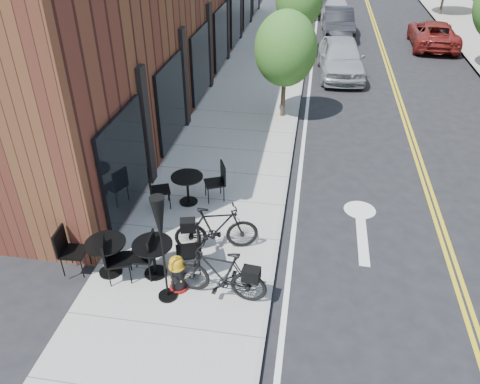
{
  "coord_description": "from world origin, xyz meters",
  "views": [
    {
      "loc": [
        0.48,
        -7.42,
        7.23
      ],
      "look_at": [
        -1.08,
        2.11,
        1.0
      ],
      "focal_mm": 35.0,
      "sensor_mm": 36.0,
      "label": 1
    }
  ],
  "objects_px": {
    "parked_car_a": "(341,57)",
    "parked_car_b": "(338,23)",
    "bistro_set_a": "(153,254)",
    "parked_car_c": "(335,9)",
    "bicycle_right": "(216,229)",
    "patio_umbrella": "(160,228)",
    "bicycle_left": "(220,274)",
    "parked_car_far": "(433,34)",
    "bistro_set_c": "(187,185)",
    "bistro_set_b": "(107,253)",
    "fire_hydrant": "(177,274)"
  },
  "relations": [
    {
      "from": "bicycle_right",
      "to": "parked_car_a",
      "type": "xyz_separation_m",
      "value": [
        3.04,
        13.43,
        0.12
      ]
    },
    {
      "from": "bistro_set_c",
      "to": "patio_umbrella",
      "type": "distance_m",
      "value": 3.73
    },
    {
      "from": "fire_hydrant",
      "to": "bistro_set_a",
      "type": "distance_m",
      "value": 0.73
    },
    {
      "from": "bistro_set_b",
      "to": "parked_car_far",
      "type": "distance_m",
      "value": 22.67
    },
    {
      "from": "fire_hydrant",
      "to": "parked_car_a",
      "type": "height_order",
      "value": "parked_car_a"
    },
    {
      "from": "parked_car_c",
      "to": "bicycle_left",
      "type": "bearing_deg",
      "value": -100.27
    },
    {
      "from": "parked_car_a",
      "to": "parked_car_b",
      "type": "xyz_separation_m",
      "value": [
        -0.05,
        7.03,
        -0.05
      ]
    },
    {
      "from": "bistro_set_a",
      "to": "bistro_set_b",
      "type": "height_order",
      "value": "bistro_set_b"
    },
    {
      "from": "fire_hydrant",
      "to": "parked_car_a",
      "type": "xyz_separation_m",
      "value": [
        3.58,
        14.86,
        0.29
      ]
    },
    {
      "from": "fire_hydrant",
      "to": "bistro_set_c",
      "type": "height_order",
      "value": "bistro_set_c"
    },
    {
      "from": "bistro_set_c",
      "to": "parked_car_far",
      "type": "relative_size",
      "value": 0.4
    },
    {
      "from": "parked_car_a",
      "to": "parked_car_b",
      "type": "height_order",
      "value": "parked_car_a"
    },
    {
      "from": "bicycle_right",
      "to": "parked_car_a",
      "type": "bearing_deg",
      "value": -27.71
    },
    {
      "from": "bistro_set_a",
      "to": "parked_car_b",
      "type": "xyz_separation_m",
      "value": [
        4.15,
        21.53,
        0.11
      ]
    },
    {
      "from": "fire_hydrant",
      "to": "bistro_set_b",
      "type": "xyz_separation_m",
      "value": [
        -1.62,
        0.25,
        0.13
      ]
    },
    {
      "from": "fire_hydrant",
      "to": "bicycle_left",
      "type": "height_order",
      "value": "bicycle_left"
    },
    {
      "from": "bicycle_right",
      "to": "parked_car_b",
      "type": "xyz_separation_m",
      "value": [
        2.99,
        20.46,
        0.07
      ]
    },
    {
      "from": "patio_umbrella",
      "to": "parked_car_a",
      "type": "height_order",
      "value": "patio_umbrella"
    },
    {
      "from": "bicycle_left",
      "to": "bicycle_right",
      "type": "distance_m",
      "value": 1.53
    },
    {
      "from": "bicycle_left",
      "to": "parked_car_far",
      "type": "xyz_separation_m",
      "value": [
        7.71,
        20.51,
        -0.02
      ]
    },
    {
      "from": "bicycle_left",
      "to": "bistro_set_c",
      "type": "relative_size",
      "value": 0.99
    },
    {
      "from": "bicycle_right",
      "to": "parked_car_c",
      "type": "bearing_deg",
      "value": -21.54
    },
    {
      "from": "bistro_set_b",
      "to": "bicycle_left",
      "type": "bearing_deg",
      "value": -10.66
    },
    {
      "from": "parked_car_b",
      "to": "parked_car_far",
      "type": "relative_size",
      "value": 0.95
    },
    {
      "from": "parked_car_far",
      "to": "parked_car_a",
      "type": "bearing_deg",
      "value": 50.26
    },
    {
      "from": "parked_car_a",
      "to": "bistro_set_b",
      "type": "bearing_deg",
      "value": -113.95
    },
    {
      "from": "patio_umbrella",
      "to": "parked_car_a",
      "type": "relative_size",
      "value": 0.51
    },
    {
      "from": "parked_car_b",
      "to": "fire_hydrant",
      "type": "bearing_deg",
      "value": -102.67
    },
    {
      "from": "bicycle_left",
      "to": "bicycle_right",
      "type": "height_order",
      "value": "bicycle_left"
    },
    {
      "from": "bicycle_left",
      "to": "bicycle_right",
      "type": "relative_size",
      "value": 1.01
    },
    {
      "from": "parked_car_far",
      "to": "bistro_set_b",
      "type": "bearing_deg",
      "value": 65.41
    },
    {
      "from": "bistro_set_a",
      "to": "parked_car_far",
      "type": "distance_m",
      "value": 22.13
    },
    {
      "from": "bicycle_left",
      "to": "parked_car_b",
      "type": "distance_m",
      "value": 22.1
    },
    {
      "from": "bistro_set_b",
      "to": "parked_car_far",
      "type": "bearing_deg",
      "value": 59.02
    },
    {
      "from": "bicycle_right",
      "to": "parked_car_b",
      "type": "height_order",
      "value": "parked_car_b"
    },
    {
      "from": "bicycle_left",
      "to": "parked_car_c",
      "type": "height_order",
      "value": "parked_car_c"
    },
    {
      "from": "bicycle_left",
      "to": "bistro_set_c",
      "type": "distance_m",
      "value": 3.61
    },
    {
      "from": "parked_car_c",
      "to": "parked_car_far",
      "type": "height_order",
      "value": "parked_car_c"
    },
    {
      "from": "fire_hydrant",
      "to": "parked_car_b",
      "type": "distance_m",
      "value": 22.18
    },
    {
      "from": "bistro_set_a",
      "to": "bicycle_right",
      "type": "bearing_deg",
      "value": 22.21
    },
    {
      "from": "bistro_set_b",
      "to": "parked_car_a",
      "type": "height_order",
      "value": "parked_car_a"
    },
    {
      "from": "fire_hydrant",
      "to": "parked_car_far",
      "type": "bearing_deg",
      "value": 69.37
    },
    {
      "from": "bistro_set_a",
      "to": "parked_car_c",
      "type": "height_order",
      "value": "parked_car_c"
    },
    {
      "from": "bistro_set_a",
      "to": "parked_car_a",
      "type": "distance_m",
      "value": 15.09
    },
    {
      "from": "parked_car_b",
      "to": "parked_car_c",
      "type": "xyz_separation_m",
      "value": [
        -0.16,
        4.1,
        -0.07
      ]
    },
    {
      "from": "bistro_set_c",
      "to": "bistro_set_b",
      "type": "bearing_deg",
      "value": -132.02
    },
    {
      "from": "bicycle_left",
      "to": "parked_car_far",
      "type": "height_order",
      "value": "parked_car_far"
    },
    {
      "from": "parked_car_a",
      "to": "parked_car_c",
      "type": "height_order",
      "value": "parked_car_a"
    },
    {
      "from": "bistro_set_b",
      "to": "bicycle_right",
      "type": "bearing_deg",
      "value": 24.69
    },
    {
      "from": "bistro_set_c",
      "to": "patio_umbrella",
      "type": "xyz_separation_m",
      "value": [
        0.47,
        -3.49,
        1.24
      ]
    }
  ]
}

